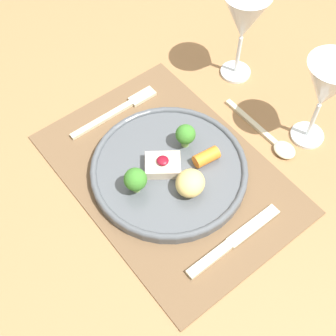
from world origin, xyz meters
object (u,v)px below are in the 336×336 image
wine_glass_near (326,88)px  wine_glass_far (244,19)px  dinner_plate (169,170)px  fork (120,109)px  spoon (274,141)px  knife (228,245)px

wine_glass_near → wine_glass_far: bearing=178.1°
dinner_plate → fork: size_ratio=1.45×
dinner_plate → spoon: bearing=72.5°
spoon → wine_glass_near: size_ratio=0.95×
knife → spoon: bearing=114.1°
fork → spoon: (0.24, 0.18, -0.00)m
dinner_plate → wine_glass_far: bearing=113.1°
wine_glass_near → fork: bearing=-138.0°
dinner_plate → knife: size_ratio=1.45×
dinner_plate → fork: (-0.18, 0.02, -0.01)m
fork → wine_glass_far: bearing=74.7°
knife → wine_glass_far: bearing=133.1°
knife → spoon: 0.24m
knife → wine_glass_near: 0.31m
fork → wine_glass_far: size_ratio=1.01×
dinner_plate → fork: bearing=174.1°
dinner_plate → wine_glass_near: (0.09, 0.26, 0.12)m
knife → wine_glass_far: wine_glass_far is taller
knife → spoon: (-0.10, 0.21, -0.00)m
spoon → wine_glass_near: wine_glass_near is taller
dinner_plate → wine_glass_near: wine_glass_near is taller
dinner_plate → spoon: size_ratio=1.58×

